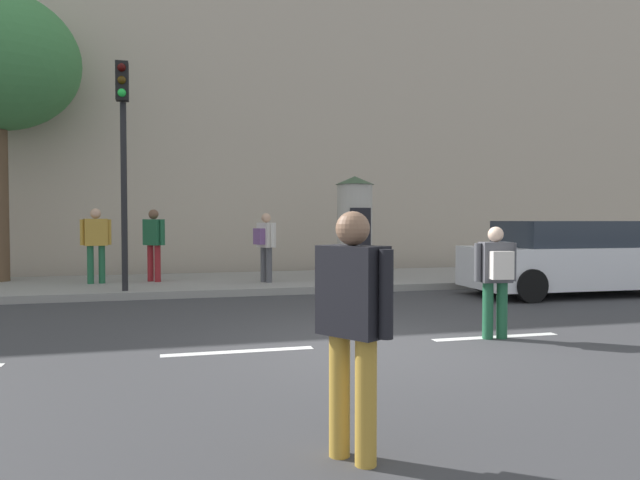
# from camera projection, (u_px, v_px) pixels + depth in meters

# --- Properties ---
(ground_plane) EXTENTS (80.00, 80.00, 0.00)m
(ground_plane) POSITION_uv_depth(u_px,v_px,m) (375.00, 344.00, 7.46)
(ground_plane) COLOR #38383A
(sidewalk_curb) EXTENTS (36.00, 4.00, 0.15)m
(sidewalk_curb) POSITION_uv_depth(u_px,v_px,m) (274.00, 282.00, 14.22)
(sidewalk_curb) COLOR gray
(sidewalk_curb) RESTS_ON ground_plane
(lane_markings) EXTENTS (25.80, 0.16, 0.01)m
(lane_markings) POSITION_uv_depth(u_px,v_px,m) (375.00, 344.00, 7.46)
(lane_markings) COLOR silver
(lane_markings) RESTS_ON ground_plane
(building_backdrop) EXTENTS (36.00, 5.00, 11.56)m
(building_backdrop) POSITION_uv_depth(u_px,v_px,m) (245.00, 87.00, 18.85)
(building_backdrop) COLOR #B7A893
(building_backdrop) RESTS_ON ground_plane
(traffic_light) EXTENTS (0.24, 0.45, 4.47)m
(traffic_light) POSITION_uv_depth(u_px,v_px,m) (123.00, 139.00, 11.57)
(traffic_light) COLOR black
(traffic_light) RESTS_ON sidewalk_curb
(poster_column) EXTENTS (0.93, 0.93, 2.46)m
(poster_column) POSITION_uv_depth(u_px,v_px,m) (355.00, 227.00, 14.24)
(poster_column) COLOR #B2ADA3
(poster_column) RESTS_ON sidewalk_curb
(pedestrian_near_pole) EXTENTS (0.44, 0.54, 1.62)m
(pedestrian_near_pole) POSITION_uv_depth(u_px,v_px,m) (353.00, 315.00, 3.82)
(pedestrian_near_pole) COLOR #B78C33
(pedestrian_near_pole) RESTS_ON ground_plane
(pedestrian_in_dark_shirt) EXTENTS (0.57, 0.42, 1.48)m
(pedestrian_in_dark_shirt) POSITION_uv_depth(u_px,v_px,m) (496.00, 273.00, 7.74)
(pedestrian_in_dark_shirt) COLOR #1E5938
(pedestrian_in_dark_shirt) RESTS_ON ground_plane
(pedestrian_with_backpack) EXTENTS (0.64, 0.34, 1.66)m
(pedestrian_with_backpack) POSITION_uv_depth(u_px,v_px,m) (96.00, 239.00, 13.08)
(pedestrian_with_backpack) COLOR #1E5938
(pedestrian_with_backpack) RESTS_ON sidewalk_curb
(pedestrian_in_red_top) EXTENTS (0.50, 0.52, 1.65)m
(pedestrian_in_red_top) POSITION_uv_depth(u_px,v_px,m) (154.00, 239.00, 13.50)
(pedestrian_in_red_top) COLOR maroon
(pedestrian_in_red_top) RESTS_ON sidewalk_curb
(pedestrian_in_light_jacket) EXTENTS (0.49, 0.56, 1.56)m
(pedestrian_in_light_jacket) POSITION_uv_depth(u_px,v_px,m) (265.00, 241.00, 13.36)
(pedestrian_in_light_jacket) COLOR #4C4C51
(pedestrian_in_light_jacket) RESTS_ON sidewalk_curb
(parked_car_blue) EXTENTS (4.49, 1.99, 1.54)m
(parked_car_blue) POSITION_uv_depth(u_px,v_px,m) (571.00, 259.00, 12.32)
(parked_car_blue) COLOR silver
(parked_car_blue) RESTS_ON ground_plane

